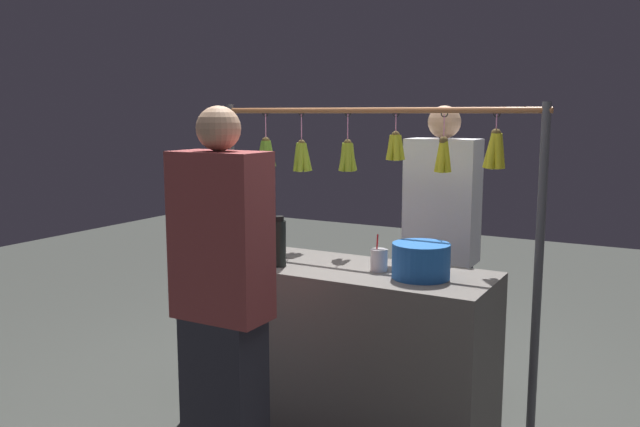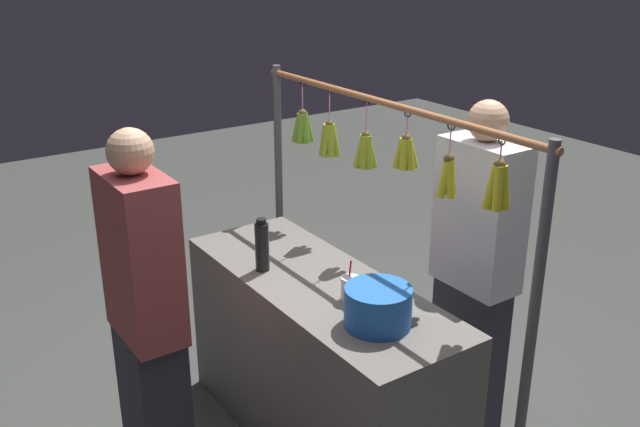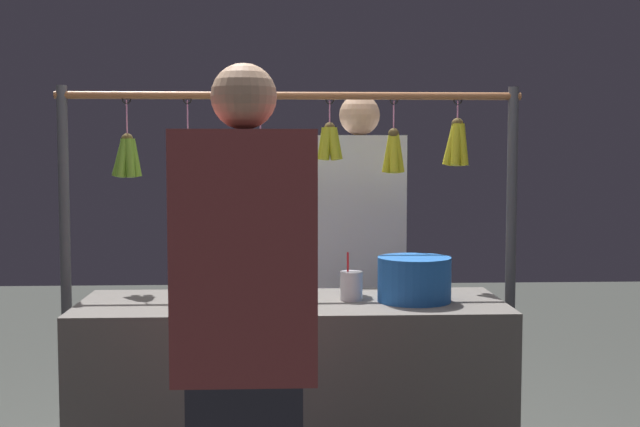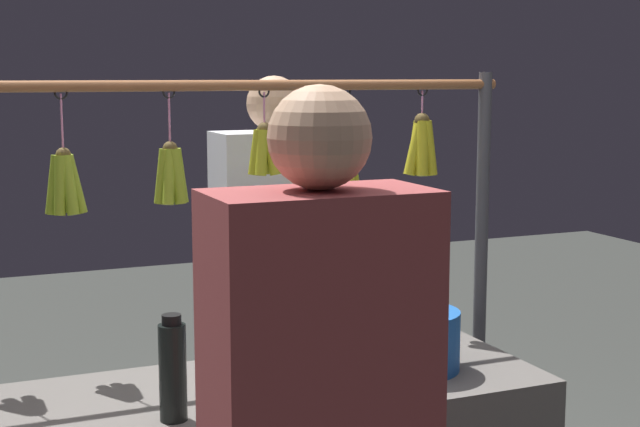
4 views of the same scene
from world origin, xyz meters
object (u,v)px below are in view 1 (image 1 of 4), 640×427
Objects in this scene: blue_bucket at (421,261)px; drink_cup at (379,260)px; water_bottle at (280,243)px; customer_person at (223,310)px; vendor_person at (441,256)px.

blue_bucket is 1.51× the size of drink_cup.
customer_person is at bearing 100.38° from water_bottle.
drink_cup is (0.24, -0.04, -0.03)m from blue_bucket.
drink_cup is at bearing -161.18° from water_bottle.
customer_person is (-0.12, 0.63, -0.17)m from water_bottle.
blue_bucket is 0.16× the size of vendor_person.
blue_bucket is at bearing 171.08° from drink_cup.
water_bottle is 0.15× the size of vendor_person.
customer_person is at bearing 72.62° from vendor_person.
water_bottle is 0.15× the size of customer_person.
water_bottle is 0.74m from blue_bucket.
customer_person is at bearing 65.13° from drink_cup.
blue_bucket is 0.24m from drink_cup.
customer_person is (0.37, 0.80, -0.10)m from drink_cup.
drink_cup is at bearing 82.24° from vendor_person.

